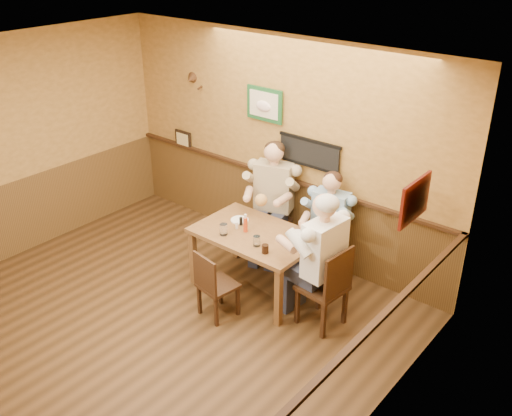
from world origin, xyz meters
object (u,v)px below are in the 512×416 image
Objects in this scene: dining_table at (255,240)px; pepper_shaker at (241,221)px; chair_back_right at (329,243)px; hot_sauce_bottle at (245,224)px; water_glass_mid at (257,241)px; cola_tumbler at (265,249)px; chair_back_left at (274,219)px; diner_white_elder at (323,269)px; chair_right_end at (322,286)px; diner_tan_shirt at (274,205)px; chair_near_side at (218,284)px; salt_shaker at (237,225)px; water_glass_left at (224,229)px; diner_blue_polo at (330,230)px.

pepper_shaker is (-0.25, 0.04, 0.14)m from dining_table.
chair_back_right is 4.31× the size of hot_sauce_bottle.
water_glass_mid reaches higher than cola_tumbler.
hot_sauce_bottle is (0.24, -0.85, 0.36)m from chair_back_left.
chair_right_end is at bearing 180.00° from diner_white_elder.
diner_tan_shirt is (-1.32, 0.86, 0.21)m from chair_right_end.
chair_back_left is at bearing 173.58° from chair_back_right.
chair_near_side is (-0.48, -1.46, -0.03)m from chair_back_right.
diner_tan_shirt reaches higher than water_glass_mid.
chair_right_end is 10.05× the size of pepper_shaker.
salt_shaker is (-1.21, 0.01, 0.31)m from chair_right_end.
water_glass_mid reaches higher than pepper_shaker.
chair_right_end is 0.70× the size of diner_white_elder.
chair_back_right is 1.15m from cola_tumbler.
cola_tumbler is (0.61, -0.01, -0.02)m from water_glass_left.
cola_tumbler reaches higher than chair_near_side.
chair_right_end reaches higher than chair_near_side.
chair_right_end reaches higher than water_glass_mid.
cola_tumbler is (-0.14, -1.08, 0.37)m from chair_back_right.
diner_blue_polo is at bearing -99.41° from chair_near_side.
diner_tan_shirt is 0.77m from pepper_shaker.
diner_tan_shirt reaches higher than chair_right_end.
salt_shaker is (0.12, -0.85, 0.09)m from diner_tan_shirt.
diner_blue_polo reaches higher than chair_near_side.
chair_back_left is 11.85× the size of salt_shaker.
chair_near_side is at bearing -67.89° from salt_shaker.
water_glass_left is 0.21m from salt_shaker.
salt_shaker is at bearing -164.98° from dining_table.
salt_shaker is at bearing 159.49° from water_glass_mid.
chair_right_end is 0.86m from water_glass_mid.
chair_back_left is 0.70× the size of diner_tan_shirt.
pepper_shaker is (-0.15, 0.09, -0.05)m from hot_sauce_bottle.
dining_table is 1.73× the size of chair_near_side.
chair_back_right is (0.50, 0.80, -0.23)m from dining_table.
water_glass_left reaches higher than cola_tumbler.
diner_white_elder is (0.00, 0.00, 0.21)m from chair_right_end.
water_glass_mid is (0.20, -0.22, 0.15)m from dining_table.
cola_tumbler is at bearing -104.02° from diner_blue_polo.
hot_sauce_bottle is 2.08× the size of pepper_shaker.
diner_tan_shirt is (-0.85, -0.01, 0.26)m from chair_back_right.
chair_right_end is at bearing -4.26° from dining_table.
water_glass_mid is 1.22× the size of cola_tumbler.
diner_white_elder reaches higher than dining_table.
chair_back_left is 9.97× the size of cola_tumbler.
dining_table is 0.86m from diner_tan_shirt.
diner_white_elder reaches higher than pepper_shaker.
salt_shaker is (-0.13, -0.01, -0.06)m from hot_sauce_bottle.
diner_blue_polo is 12.81× the size of pepper_shaker.
cola_tumbler is at bearing -25.74° from hot_sauce_bottle.
chair_right_end is at bearing -51.57° from diner_tan_shirt.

